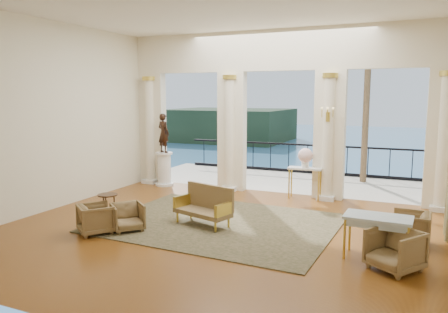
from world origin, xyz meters
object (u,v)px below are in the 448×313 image
at_px(settee, 205,206).
at_px(statue, 164,133).
at_px(armchair_d, 96,217).
at_px(console_table, 305,173).
at_px(side_table, 108,199).
at_px(pedestal, 164,170).
at_px(armchair_c, 410,227).
at_px(armchair_b, 395,248).
at_px(game_table, 378,220).
at_px(armchair_a, 128,216).

distance_m(settee, statue, 4.49).
height_order(armchair_d, statue, statue).
distance_m(settee, console_table, 3.49).
relative_size(statue, side_table, 1.75).
relative_size(armchair_d, statue, 0.56).
bearing_deg(settee, pedestal, 149.35).
height_order(statue, console_table, statue).
bearing_deg(armchair_c, armchair_b, -5.23).
bearing_deg(side_table, game_table, 3.16).
distance_m(armchair_b, game_table, 0.58).
height_order(armchair_d, game_table, game_table).
xyz_separation_m(armchair_a, armchair_c, (5.30, 1.44, 0.03)).
bearing_deg(pedestal, settee, -46.63).
distance_m(armchair_b, armchair_c, 1.42).
relative_size(armchair_b, pedestal, 0.71).
bearing_deg(armchair_a, game_table, -44.44).
xyz_separation_m(statue, side_table, (1.10, -4.03, -1.03)).
relative_size(armchair_c, side_table, 1.01).
height_order(armchair_c, armchair_d, armchair_c).
xyz_separation_m(settee, pedestal, (-2.97, 3.15, 0.07)).
bearing_deg(statue, game_table, 168.93).
height_order(armchair_a, game_table, game_table).
height_order(armchair_a, pedestal, pedestal).
relative_size(armchair_a, pedestal, 0.61).
bearing_deg(game_table, armchair_c, 65.68).
height_order(settee, side_table, settee).
bearing_deg(armchair_b, statue, -177.16).
height_order(settee, game_table, settee).
bearing_deg(settee, armchair_d, -124.64).
bearing_deg(side_table, armchair_d, -76.37).
xyz_separation_m(armchair_d, game_table, (5.27, 0.84, 0.34)).
bearing_deg(armchair_a, side_table, 117.91).
distance_m(game_table, statue, 7.55).
height_order(armchair_a, settee, settee).
distance_m(armchair_a, armchair_b, 5.10).
relative_size(armchair_c, statue, 0.58).
distance_m(armchair_c, console_table, 3.86).
relative_size(settee, side_table, 2.04).
xyz_separation_m(armchair_a, statue, (-1.70, 4.16, 1.30)).
xyz_separation_m(armchair_a, side_table, (-0.60, 0.13, 0.27)).
height_order(armchair_b, statue, statue).
relative_size(pedestal, statue, 0.87).
bearing_deg(side_table, armchair_a, -12.52).
xyz_separation_m(settee, game_table, (3.53, -0.58, 0.25)).
xyz_separation_m(pedestal, statue, (-0.00, 0.00, 1.12)).
bearing_deg(armchair_b, armchair_a, -145.51).
bearing_deg(game_table, armchair_b, -50.70).
xyz_separation_m(armchair_a, game_table, (4.80, 0.43, 0.36)).
distance_m(armchair_d, settee, 2.25).
distance_m(armchair_a, armchair_d, 0.62).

